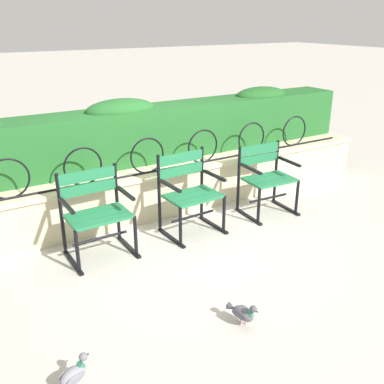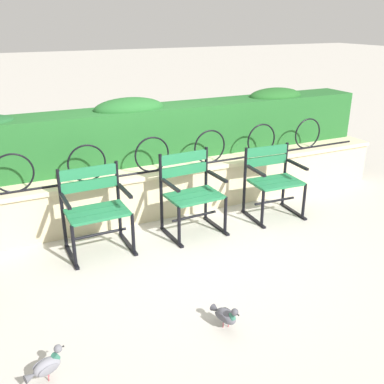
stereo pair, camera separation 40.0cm
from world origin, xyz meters
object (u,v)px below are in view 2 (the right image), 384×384
at_px(park_chair_right, 273,179).
at_px(pigeon_near_chairs, 226,315).
at_px(park_chair_left, 95,207).
at_px(pigeon_far_side, 46,366).
at_px(park_chair_centre, 191,191).

relative_size(park_chair_right, pigeon_near_chairs, 2.87).
bearing_deg(park_chair_left, pigeon_far_side, -115.06).
relative_size(park_chair_centre, pigeon_far_side, 3.15).
xyz_separation_m(park_chair_left, pigeon_near_chairs, (0.57, -1.67, -0.36)).
distance_m(park_chair_centre, park_chair_right, 1.07).
relative_size(park_chair_left, pigeon_far_side, 3.05).
relative_size(park_chair_right, pigeon_far_side, 2.92).
distance_m(park_chair_right, pigeon_near_chairs, 2.27).
height_order(park_chair_left, park_chair_centre, park_chair_centre).
distance_m(park_chair_left, pigeon_near_chairs, 1.80).
distance_m(park_chair_left, park_chair_centre, 1.06).
bearing_deg(park_chair_centre, pigeon_near_chairs, -106.53).
height_order(pigeon_near_chairs, pigeon_far_side, same).
distance_m(pigeon_near_chairs, pigeon_far_side, 1.33).
xyz_separation_m(park_chair_left, pigeon_far_side, (-0.76, -1.62, -0.36)).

